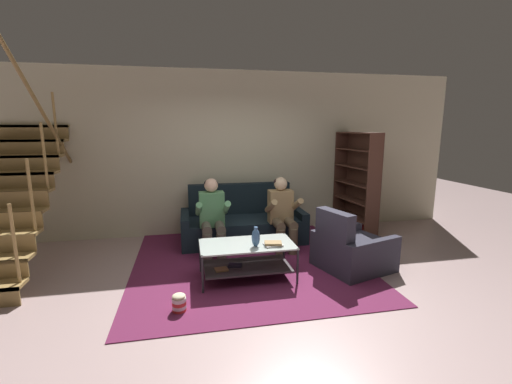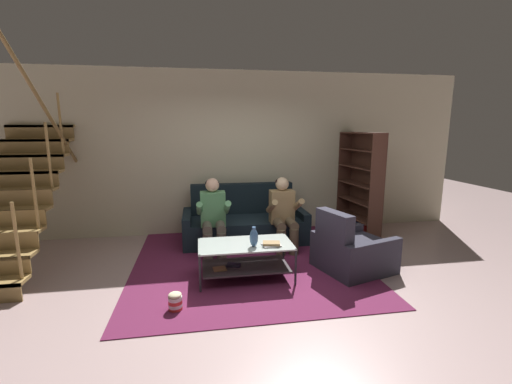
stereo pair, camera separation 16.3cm
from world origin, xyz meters
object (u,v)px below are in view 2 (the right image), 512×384
Objects in this scene: bookshelf at (360,193)px; popcorn_tub at (175,301)px; person_seated_left at (213,214)px; book_stack at (271,244)px; person_seated_right at (283,211)px; couch at (244,223)px; vase at (254,237)px; coffee_table at (245,255)px; armchair at (352,251)px.

bookshelf is 9.10× the size of popcorn_tub.
book_stack is at bearing -58.79° from person_seated_left.
bookshelf reaches higher than person_seated_right.
person_seated_left is 2.73m from bookshelf.
vase is (-0.10, -1.64, 0.29)m from couch.
person_seated_right is 4.79× the size of book_stack.
book_stack is at bearing -139.74° from bookshelf.
armchair is (1.46, 0.02, -0.05)m from coffee_table.
couch is 1.77× the size of person_seated_left.
couch is 2.17m from bookshelf.
armchair is 2.40m from popcorn_tub.
bookshelf is at bearing 33.95° from coffee_table.
person_seated_right is at bearing -159.30° from bookshelf.
couch is 1.67m from vase.
armchair is (1.81, -0.95, -0.36)m from person_seated_left.
person_seated_right is at bearing 52.36° from coffee_table.
vase reaches higher than book_stack.
armchair is at bearing 16.30° from popcorn_tub.
couch is at bearing 135.03° from person_seated_right.
book_stack is (0.32, -0.13, 0.18)m from coffee_table.
person_seated_right is 1.24m from armchair.
couch is at bearing -178.74° from bookshelf.
person_seated_right reaches higher than armchair.
book_stack is at bearing -85.86° from couch.
armchair is at bearing 7.55° from book_stack.
person_seated_left is at bearing 109.95° from coffee_table.
armchair is (-0.85, -1.54, -0.47)m from bookshelf.
popcorn_tub is at bearing -155.71° from book_stack.
bookshelf reaches higher than popcorn_tub.
book_stack is 2.63m from bookshelf.
person_seated_left is 4.61× the size of vase.
book_stack is 0.13× the size of bookshelf.
person_seated_left is 1.01× the size of person_seated_right.
coffee_table is 1.09m from popcorn_tub.
vase is 0.24m from book_stack.
coffee_table is 0.39m from book_stack.
armchair reaches higher than book_stack.
popcorn_tub is (-1.04, -2.17, -0.20)m from couch.
coffee_table is at bearing 156.95° from book_stack.
book_stack is at bearing 24.29° from popcorn_tub.
person_seated_right is 1.05× the size of armchair.
person_seated_left reaches higher than person_seated_right.
person_seated_right reaches higher than popcorn_tub.
person_seated_left is 5.75× the size of popcorn_tub.
popcorn_tub is (-2.30, -0.67, -0.17)m from armchair.
bookshelf is at bearing 1.26° from couch.
couch reaches higher than popcorn_tub.
popcorn_tub is at bearing -115.53° from couch.
person_seated_left is at bearing -167.47° from bookshelf.
couch is at bearing 130.27° from armchair.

